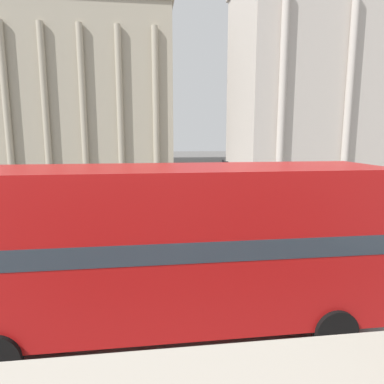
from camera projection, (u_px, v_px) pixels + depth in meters
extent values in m
cylinder|color=black|center=(291.00, 284.00, 10.22)|extent=(1.02, 0.22, 1.02)
cylinder|color=black|center=(336.00, 331.00, 7.81)|extent=(1.02, 0.22, 1.02)
cylinder|color=black|center=(35.00, 300.00, 9.28)|extent=(1.02, 0.22, 1.02)
cube|color=#B71414|center=(172.00, 280.00, 8.39)|extent=(10.09, 2.47, 1.79)
cube|color=#2D3842|center=(172.00, 236.00, 8.21)|extent=(9.89, 2.50, 0.45)
cube|color=#B71414|center=(171.00, 198.00, 8.05)|extent=(10.09, 2.47, 1.44)
cube|color=#A39984|center=(90.00, 91.00, 53.13)|extent=(25.05, 12.06, 23.12)
cube|color=gray|center=(86.00, 10.00, 51.17)|extent=(25.65, 12.66, 0.50)
cylinder|color=#A39984|center=(5.00, 98.00, 45.79)|extent=(0.90, 0.90, 19.65)
cylinder|color=#A39984|center=(45.00, 98.00, 46.43)|extent=(0.90, 0.90, 19.65)
cylinder|color=#A39984|center=(83.00, 99.00, 47.08)|extent=(0.90, 0.90, 19.65)
cylinder|color=#A39984|center=(120.00, 99.00, 47.73)|extent=(0.90, 0.90, 19.65)
cylinder|color=#A39984|center=(156.00, 100.00, 48.38)|extent=(0.90, 0.90, 19.65)
cube|color=#BCB2A8|center=(347.00, 82.00, 49.35)|extent=(32.00, 14.63, 24.97)
cylinder|color=#BCB2A8|center=(283.00, 86.00, 40.41)|extent=(0.90, 0.90, 21.23)
cylinder|color=#BCB2A8|center=(350.00, 87.00, 41.52)|extent=(0.90, 0.90, 21.23)
cylinder|color=black|center=(218.00, 223.00, 11.61)|extent=(0.12, 0.12, 3.97)
cube|color=black|center=(224.00, 178.00, 11.38)|extent=(0.20, 0.24, 0.70)
sphere|color=green|center=(227.00, 173.00, 11.37)|extent=(0.14, 0.14, 0.14)
cylinder|color=black|center=(222.00, 192.00, 18.98)|extent=(0.12, 0.12, 3.58)
cube|color=black|center=(226.00, 168.00, 18.78)|extent=(0.20, 0.24, 0.70)
sphere|color=gold|center=(228.00, 165.00, 18.77)|extent=(0.14, 0.14, 0.14)
cylinder|color=black|center=(79.00, 196.00, 25.97)|extent=(0.60, 0.18, 0.60)
cylinder|color=black|center=(74.00, 201.00, 24.26)|extent=(0.60, 0.18, 0.60)
cylinder|color=black|center=(40.00, 197.00, 25.61)|extent=(0.60, 0.18, 0.60)
cylinder|color=black|center=(33.00, 202.00, 23.90)|extent=(0.60, 0.18, 0.60)
cube|color=#19234C|center=(56.00, 195.00, 24.89)|extent=(4.20, 1.75, 0.55)
cube|color=#2D3842|center=(53.00, 188.00, 24.78)|extent=(1.89, 1.61, 0.50)
cylinder|color=#282B33|center=(203.00, 218.00, 18.76)|extent=(0.14, 0.14, 0.85)
cylinder|color=#282B33|center=(206.00, 218.00, 18.78)|extent=(0.14, 0.14, 0.85)
cylinder|color=silver|center=(204.00, 204.00, 18.64)|extent=(0.32, 0.32, 0.67)
sphere|color=tan|center=(204.00, 196.00, 18.57)|extent=(0.23, 0.23, 0.23)
cylinder|color=#282B33|center=(289.00, 195.00, 26.19)|extent=(0.14, 0.14, 0.80)
cylinder|color=#282B33|center=(291.00, 194.00, 26.21)|extent=(0.14, 0.14, 0.80)
cylinder|color=#606638|center=(290.00, 185.00, 26.08)|extent=(0.32, 0.32, 0.63)
sphere|color=tan|center=(291.00, 180.00, 26.01)|extent=(0.22, 0.22, 0.22)
cylinder|color=#282B33|center=(135.00, 208.00, 21.16)|extent=(0.14, 0.14, 0.86)
cylinder|color=#282B33|center=(138.00, 208.00, 21.19)|extent=(0.14, 0.14, 0.86)
cylinder|color=slate|center=(136.00, 196.00, 21.05)|extent=(0.32, 0.32, 0.68)
sphere|color=tan|center=(136.00, 189.00, 20.97)|extent=(0.23, 0.23, 0.23)
cylinder|color=#282B33|center=(255.00, 184.00, 31.43)|extent=(0.14, 0.14, 0.83)
cylinder|color=#282B33|center=(257.00, 184.00, 31.45)|extent=(0.14, 0.14, 0.83)
cylinder|color=#B22323|center=(257.00, 176.00, 31.32)|extent=(0.32, 0.32, 0.65)
sphere|color=tan|center=(257.00, 172.00, 31.24)|extent=(0.22, 0.22, 0.22)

